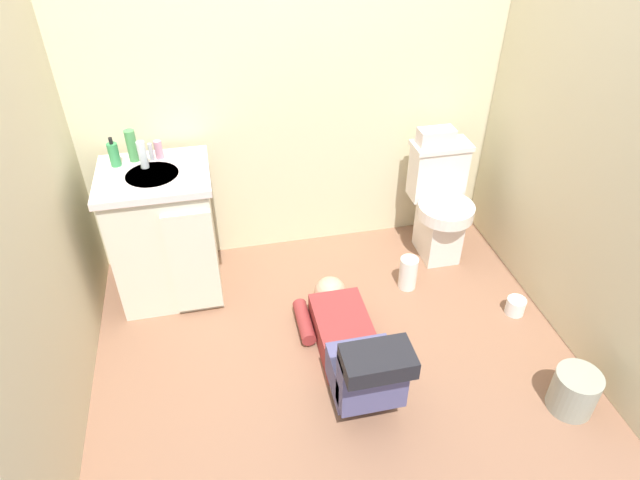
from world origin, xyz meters
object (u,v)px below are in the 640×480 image
tissue_box (436,137)px  bottle_clear (143,155)px  paper_towel_roll (408,273)px  toilet_paper_roll (515,306)px  faucet (151,152)px  person_plumber (352,347)px  vanity_cabinet (165,234)px  trash_can (574,391)px  bottle_pink (159,150)px  bottle_green (132,146)px  soap_dispenser (114,154)px  toilet (440,204)px

tissue_box → bottle_clear: (-1.70, -0.05, 0.10)m
paper_towel_roll → toilet_paper_roll: 0.65m
toilet_paper_roll → faucet: bearing=157.9°
person_plumber → toilet_paper_roll: bearing=11.3°
vanity_cabinet → trash_can: vanity_cabinet is taller
vanity_cabinet → tissue_box: bearing=4.2°
bottle_pink → toilet_paper_roll: bottle_pink is taller
bottle_green → trash_can: 2.60m
person_plumber → soap_dispenser: (-1.09, 0.98, 0.71)m
vanity_cabinet → bottle_green: size_ratio=4.60×
bottle_green → bottle_pink: (0.14, -0.00, -0.04)m
faucet → tissue_box: bearing=-0.9°
toilet → paper_towel_roll: toilet is taller
bottle_pink → toilet_paper_roll: size_ratio=0.95×
tissue_box → soap_dispenser: (-1.85, 0.01, 0.09)m
soap_dispenser → toilet_paper_roll: soap_dispenser is taller
faucet → tissue_box: size_ratio=0.45×
faucet → toilet_paper_roll: 2.26m
tissue_box → bottle_green: 1.76m
vanity_cabinet → bottle_clear: 0.48m
vanity_cabinet → soap_dispenser: 0.52m
vanity_cabinet → soap_dispenser: bearing=146.9°
faucet → toilet_paper_roll: size_ratio=0.91×
paper_towel_roll → person_plumber: bearing=-132.0°
toilet → bottle_green: 1.89m
bottle_pink → paper_towel_roll: bearing=-18.2°
toilet → bottle_green: size_ratio=4.20×
soap_dispenser → bottle_green: size_ratio=0.93×
vanity_cabinet → toilet_paper_roll: 2.08m
toilet → tissue_box: (-0.04, 0.09, 0.43)m
vanity_cabinet → bottle_pink: bottle_pink is taller
soap_dispenser → toilet_paper_roll: 2.42m
trash_can → toilet_paper_roll: 0.67m
vanity_cabinet → bottle_green: 0.53m
faucet → paper_towel_roll: 1.66m
soap_dispenser → person_plumber: bearing=-42.1°
faucet → trash_can: size_ratio=0.44×
bottle_pink → vanity_cabinet: bearing=-103.1°
bottle_green → tissue_box: bearing=-1.4°
toilet → person_plumber: bearing=-132.4°
soap_dispenser → bottle_green: bottle_green is taller
person_plumber → paper_towel_roll: person_plumber is taller
bottle_green → person_plumber: bearing=-45.8°
tissue_box → paper_towel_roll: size_ratio=1.02×
toilet → soap_dispenser: size_ratio=4.52×
person_plumber → toilet_paper_roll: 1.08m
faucet → bottle_pink: 0.04m
bottle_clear → bottle_pink: size_ratio=1.45×
soap_dispenser → bottle_pink: soap_dispenser is taller
toilet → vanity_cabinet: (-1.70, -0.03, 0.05)m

